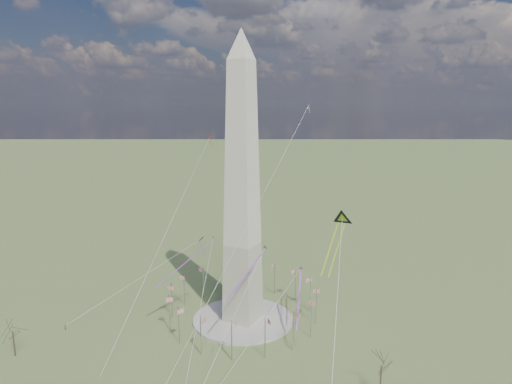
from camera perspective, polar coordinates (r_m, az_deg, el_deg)
The scene contains 14 objects.
ground at distance 170.84m, azimuth -1.64°, elevation -15.73°, with size 2000.00×2000.00×0.00m, color #496432.
plaza at distance 170.66m, azimuth -1.64°, elevation -15.61°, with size 36.00×36.00×0.80m, color #9D9790.
washington_monument at distance 155.31m, azimuth -1.74°, elevation 0.28°, with size 15.56×15.56×100.00m.
flagpole_ring at distance 167.70m, azimuth -1.66°, elevation -13.51°, with size 54.40×54.40×13.00m.
tree_near at distance 133.45m, azimuth 15.42°, elevation -20.01°, with size 7.15×7.15×12.51m.
tree_far at distance 163.78m, azimuth -28.16°, elevation -14.94°, with size 7.01×7.01×12.27m.
person_west at distance 176.78m, azimuth -22.71°, elevation -15.36°, with size 0.83×0.64×1.70m, color gray.
kite_delta_black at distance 150.24m, azimuth 10.61°, elevation -3.69°, with size 7.57×20.28×16.82m.
kite_diamond_purple at distance 177.98m, azimuth -6.82°, elevation -6.12°, with size 1.64×2.62×8.23m.
kite_streamer_left at distance 145.02m, azimuth -0.55°, elevation -9.31°, with size 4.92×18.82×13.04m.
kite_streamer_mid at distance 159.50m, azimuth -7.78°, elevation -7.82°, with size 12.63×19.23×14.99m.
kite_streamer_right at distance 157.60m, azimuth 5.46°, elevation -12.03°, with size 8.10×19.50×13.95m.
kite_small_red at distance 201.51m, azimuth -5.78°, elevation 6.72°, with size 1.28×2.06×4.68m.
kite_small_white at distance 189.35m, azimuth 6.65°, elevation 10.64°, with size 1.20×1.51×3.94m.
Camera 1 is at (76.57, -132.02, 76.77)m, focal length 32.00 mm.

